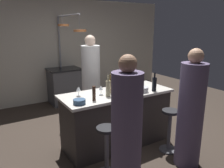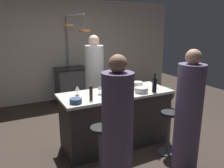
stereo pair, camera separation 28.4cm
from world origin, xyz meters
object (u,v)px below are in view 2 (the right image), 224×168
(cutting_board, at_px, (121,90))
(wine_glass_near_right_guest, at_px, (77,88))
(guest_right, at_px, (188,116))
(guest_left, at_px, (117,133))
(mixing_bowl_steel, at_px, (141,90))
(wine_bottle_amber, at_px, (110,86))
(bar_stool_right, at_px, (168,131))
(potted_plant, at_px, (167,96))
(pepper_mill, at_px, (91,93))
(wine_bottle_white, at_px, (106,88))
(stove_range, at_px, (72,85))
(chef, at_px, (95,82))
(wine_bottle_green, at_px, (132,81))
(wine_bottle_dark, at_px, (154,85))
(mixing_bowl_ceramic, at_px, (138,84))
(wine_bottle_rose, at_px, (123,80))
(wine_glass_near_left_guest, at_px, (100,88))
(mixing_bowl_blue, at_px, (76,101))
(bar_stool_left, at_px, (101,149))
(wine_glass_by_chef, at_px, (155,82))

(cutting_board, bearing_deg, wine_glass_near_right_guest, 174.55)
(guest_right, bearing_deg, guest_left, -179.76)
(guest_left, relative_size, mixing_bowl_steel, 7.89)
(wine_bottle_amber, bearing_deg, guest_left, -111.83)
(bar_stool_right, height_order, guest_right, guest_right)
(guest_right, height_order, potted_plant, guest_right)
(pepper_mill, relative_size, wine_bottle_white, 0.65)
(stove_range, distance_m, wine_glass_near_right_guest, 2.46)
(chef, distance_m, guest_right, 2.15)
(bar_stool_right, distance_m, wine_bottle_green, 0.99)
(wine_bottle_dark, bearing_deg, pepper_mill, 175.40)
(guest_left, distance_m, wine_bottle_amber, 1.15)
(guest_left, height_order, mixing_bowl_steel, guest_left)
(bar_stool_right, height_order, guest_left, guest_left)
(bar_stool_right, xyz_separation_m, potted_plant, (1.31, 1.58, -0.08))
(wine_bottle_green, relative_size, wine_glass_near_right_guest, 2.22)
(wine_bottle_green, relative_size, mixing_bowl_ceramic, 1.89)
(stove_range, relative_size, cutting_board, 2.78)
(stove_range, bearing_deg, wine_bottle_rose, -83.04)
(mixing_bowl_ceramic, bearing_deg, cutting_board, -164.67)
(wine_bottle_white, bearing_deg, mixing_bowl_ceramic, 20.63)
(wine_bottle_dark, distance_m, wine_glass_near_right_guest, 1.21)
(wine_glass_near_left_guest, relative_size, mixing_bowl_ceramic, 0.85)
(wine_glass_near_right_guest, height_order, mixing_bowl_blue, wine_glass_near_right_guest)
(stove_range, height_order, wine_glass_near_left_guest, wine_glass_near_left_guest)
(bar_stool_left, xyz_separation_m, guest_left, (0.04, -0.39, 0.39))
(chef, relative_size, wine_bottle_green, 5.41)
(chef, height_order, wine_bottle_rose, chef)
(stove_range, height_order, chef, chef)
(wine_bottle_rose, bearing_deg, wine_bottle_amber, -149.44)
(guest_left, bearing_deg, cutting_board, 58.93)
(guest_right, bearing_deg, wine_bottle_white, 130.92)
(guest_left, relative_size, mixing_bowl_ceramic, 9.56)
(wine_bottle_dark, relative_size, mixing_bowl_steel, 1.47)
(wine_glass_by_chef, bearing_deg, wine_bottle_amber, 173.50)
(stove_range, distance_m, chef, 1.40)
(chef, height_order, guest_right, chef)
(wine_glass_by_chef, bearing_deg, bar_stool_right, -104.29)
(bar_stool_right, relative_size, guest_left, 0.41)
(guest_left, relative_size, wine_glass_near_left_guest, 11.24)
(guest_right, xyz_separation_m, potted_plant, (1.34, 1.96, -0.47))
(bar_stool_left, xyz_separation_m, wine_bottle_dark, (1.10, 0.36, 0.64))
(potted_plant, bearing_deg, wine_bottle_rose, -156.30)
(pepper_mill, bearing_deg, cutting_board, 21.12)
(guest_left, xyz_separation_m, mixing_bowl_blue, (-0.22, 0.80, 0.17))
(wine_glass_by_chef, bearing_deg, guest_right, -100.31)
(wine_bottle_amber, bearing_deg, chef, 80.16)
(stove_range, relative_size, bar_stool_right, 1.31)
(mixing_bowl_steel, bearing_deg, guest_left, -136.76)
(chef, bearing_deg, guest_left, -105.94)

